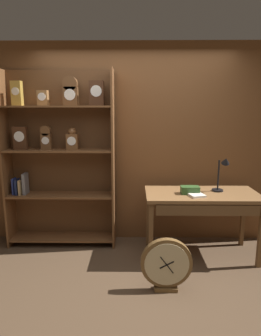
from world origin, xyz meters
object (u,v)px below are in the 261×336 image
(bookshelf, at_px, (59,154))
(round_clock_large, at_px, (166,264))
(toolbox_small, at_px, (190,190))
(desk_lamp, at_px, (222,172))
(workbench, at_px, (202,201))
(open_repair_manual, at_px, (195,194))

(bookshelf, bearing_deg, round_clock_large, -39.59)
(round_clock_large, bearing_deg, toolbox_small, 63.64)
(bookshelf, height_order, round_clock_large, bookshelf)
(desk_lamp, xyz_separation_m, round_clock_large, (-0.72, -0.77, -0.76))
(bookshelf, distance_m, desk_lamp, 2.02)
(desk_lamp, distance_m, toolbox_small, 0.45)
(desk_lamp, height_order, toolbox_small, desk_lamp)
(workbench, height_order, round_clock_large, workbench)
(toolbox_small, bearing_deg, bookshelf, 166.91)
(workbench, xyz_separation_m, open_repair_manual, (-0.10, -0.09, 0.11))
(desk_lamp, relative_size, round_clock_large, 0.80)
(round_clock_large, bearing_deg, desk_lamp, 46.59)
(desk_lamp, distance_m, round_clock_large, 1.30)
(open_repair_manual, bearing_deg, desk_lamp, 9.33)
(open_repair_manual, bearing_deg, toolbox_small, 107.65)
(bookshelf, relative_size, desk_lamp, 5.15)
(workbench, xyz_separation_m, round_clock_large, (-0.49, -0.69, -0.43))
(desk_lamp, bearing_deg, workbench, -162.98)
(open_repair_manual, xyz_separation_m, round_clock_large, (-0.39, -0.60, -0.53))
(bookshelf, distance_m, workbench, 1.86)
(open_repair_manual, distance_m, round_clock_large, 0.89)
(workbench, bearing_deg, open_repair_manual, -138.82)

